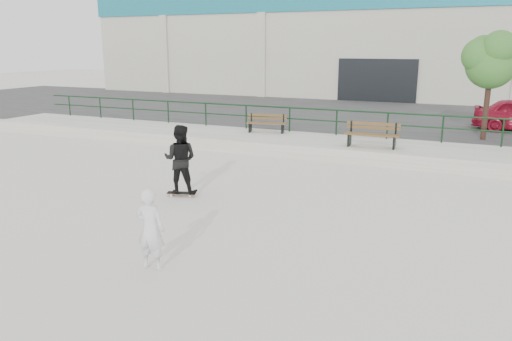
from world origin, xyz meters
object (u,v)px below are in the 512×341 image
at_px(bench_right, 372,135).
at_px(tree, 493,59).
at_px(standing_skater, 180,159).
at_px(bench_left, 267,123).
at_px(seated_skater, 151,229).
at_px(skateboard, 181,193).

relative_size(bench_right, tree, 0.47).
height_order(bench_right, standing_skater, standing_skater).
height_order(bench_left, standing_skater, standing_skater).
bearing_deg(bench_right, tree, 38.22).
xyz_separation_m(bench_left, standing_skater, (0.77, -7.76, 0.15)).
height_order(bench_right, tree, tree).
height_order(bench_left, bench_right, bench_right).
bearing_deg(standing_skater, seated_skater, 100.87).
relative_size(skateboard, seated_skater, 0.53).
bearing_deg(bench_right, bench_left, 161.06).
bearing_deg(bench_right, seated_skater, -103.10).
xyz_separation_m(bench_left, seated_skater, (2.77, -11.89, -0.11)).
bearing_deg(tree, skateboard, -127.57).
height_order(bench_left, skateboard, bench_left).
xyz_separation_m(bench_right, standing_skater, (-3.83, -6.48, 0.10)).
bearing_deg(skateboard, standing_skater, 99.60).
relative_size(bench_right, seated_skater, 1.24).
distance_m(tree, skateboard, 12.71).
bearing_deg(tree, bench_left, -166.79).
xyz_separation_m(tree, standing_skater, (-7.46, -9.69, -2.50)).
bearing_deg(seated_skater, skateboard, -69.12).
bearing_deg(bench_right, standing_skater, -123.90).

